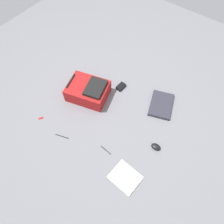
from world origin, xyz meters
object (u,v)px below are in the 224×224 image
object	(u,v)px
book_red	(125,177)
computer_mouse	(156,147)
laptop	(161,105)
power_brick	(121,87)
usb_stick	(41,118)
backpack	(88,91)
pen_black	(62,136)
pen_blue	(106,150)

from	to	relation	value
book_red	computer_mouse	xyz separation A→B (m)	(0.41, -0.07, 0.01)
laptop	power_brick	world-z (taller)	power_brick
usb_stick	laptop	bearing A→B (deg)	-46.19
computer_mouse	power_brick	bearing A→B (deg)	54.12
power_brick	usb_stick	xyz separation A→B (m)	(-0.83, 0.43, -0.01)
backpack	pen_black	xyz separation A→B (m)	(-0.54, -0.11, -0.08)
book_red	pen_black	bearing A→B (deg)	93.28
computer_mouse	usb_stick	size ratio (longest dim) A/B	1.90
computer_mouse	usb_stick	world-z (taller)	computer_mouse
laptop	computer_mouse	bearing A→B (deg)	-156.10
usb_stick	computer_mouse	bearing A→B (deg)	-68.99
computer_mouse	pen_black	distance (m)	0.92
computer_mouse	usb_stick	bearing A→B (deg)	104.87
laptop	pen_black	bearing A→B (deg)	146.33
power_brick	usb_stick	world-z (taller)	power_brick
computer_mouse	laptop	bearing A→B (deg)	17.75
backpack	power_brick	xyz separation A→B (m)	(0.30, -0.22, -0.07)
backpack	book_red	size ratio (longest dim) A/B	1.84
pen_black	pen_blue	size ratio (longest dim) A/B	1.10
power_brick	backpack	bearing A→B (deg)	144.12
computer_mouse	pen_black	size ratio (longest dim) A/B	0.66
computer_mouse	book_red	bearing A→B (deg)	163.89
book_red	computer_mouse	world-z (taller)	computer_mouse
laptop	book_red	xyz separation A→B (m)	(-0.86, -0.13, -0.01)
book_red	pen_blue	bearing A→B (deg)	70.75
computer_mouse	power_brick	xyz separation A→B (m)	(0.39, 0.69, -0.00)
book_red	pen_black	world-z (taller)	book_red
backpack	book_red	bearing A→B (deg)	-120.92
backpack	laptop	size ratio (longest dim) A/B	1.25
laptop	book_red	world-z (taller)	laptop
laptop	power_brick	size ratio (longest dim) A/B	3.56
laptop	backpack	bearing A→B (deg)	117.00
backpack	pen_black	bearing A→B (deg)	-168.97
backpack	power_brick	bearing A→B (deg)	-35.88
backpack	pen_blue	distance (m)	0.68
backpack	pen_blue	size ratio (longest dim) A/B	3.76
pen_blue	usb_stick	distance (m)	0.77
power_brick	pen_blue	distance (m)	0.77
laptop	power_brick	xyz separation A→B (m)	(-0.06, 0.49, 0.00)
laptop	pen_blue	distance (m)	0.78
backpack	usb_stick	distance (m)	0.57
power_brick	laptop	bearing A→B (deg)	-83.15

